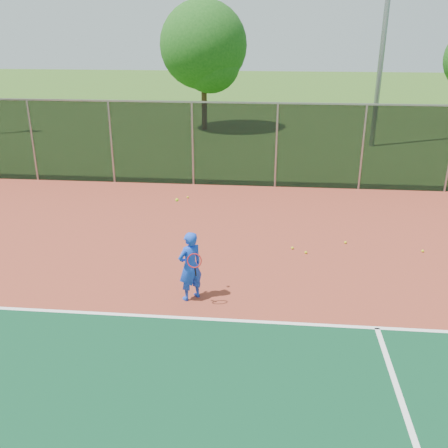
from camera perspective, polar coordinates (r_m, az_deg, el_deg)
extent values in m
plane|color=#2C5317|center=(7.84, 5.72, -23.36)|extent=(120.00, 120.00, 0.00)
cube|color=#973A26|center=(9.35, 5.75, -14.59)|extent=(30.00, 20.00, 0.02)
cube|color=white|center=(10.39, 17.08, -11.29)|extent=(22.00, 0.10, 0.00)
cube|color=black|center=(17.98, 6.00, 8.85)|extent=(30.00, 0.04, 3.00)
cube|color=gray|center=(17.71, 6.20, 13.58)|extent=(30.00, 0.06, 0.06)
imported|color=blue|center=(10.59, -3.89, -4.83)|extent=(0.67, 0.65, 1.55)
cylinder|color=black|center=(10.35, -3.29, -5.45)|extent=(0.03, 0.15, 0.27)
torus|color=#A51414|center=(10.13, -3.41, -4.21)|extent=(0.30, 0.13, 0.29)
sphere|color=#C5CB17|center=(10.17, -5.40, 2.76)|extent=(0.07, 0.07, 0.07)
sphere|color=#C5CB17|center=(14.00, 21.76, -2.88)|extent=(0.07, 0.07, 0.07)
sphere|color=#C5CB17|center=(17.06, -4.17, 3.07)|extent=(0.07, 0.07, 0.07)
sphere|color=#C5CB17|center=(13.30, 7.83, -2.73)|extent=(0.07, 0.07, 0.07)
sphere|color=#C5CB17|center=(13.89, 13.71, -2.06)|extent=(0.07, 0.07, 0.07)
sphere|color=#C5CB17|center=(13.10, 9.34, -3.22)|extent=(0.07, 0.07, 0.07)
cylinder|color=gray|center=(25.11, 18.03, 21.69)|extent=(0.24, 0.24, 11.75)
cylinder|color=#392414|center=(28.45, -2.27, 13.33)|extent=(0.30, 0.30, 2.61)
sphere|color=#164813|center=(28.15, -2.37, 19.76)|extent=(4.64, 4.64, 4.64)
sphere|color=#164813|center=(27.85, -1.57, 17.95)|extent=(3.19, 3.19, 3.19)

